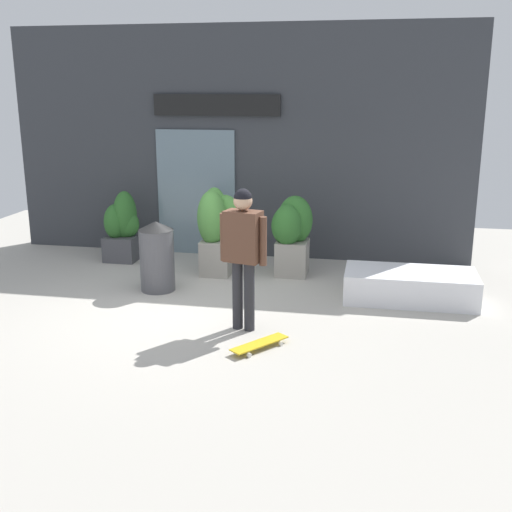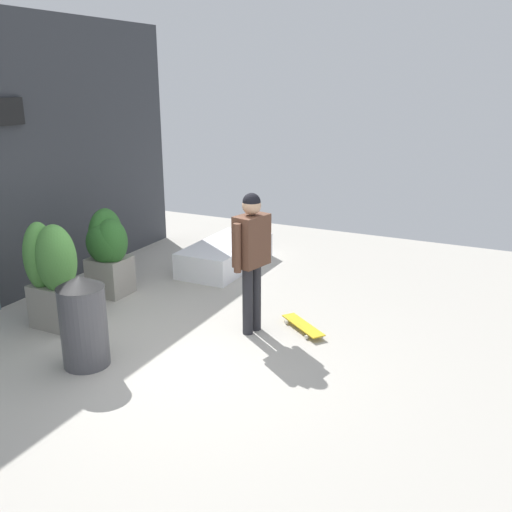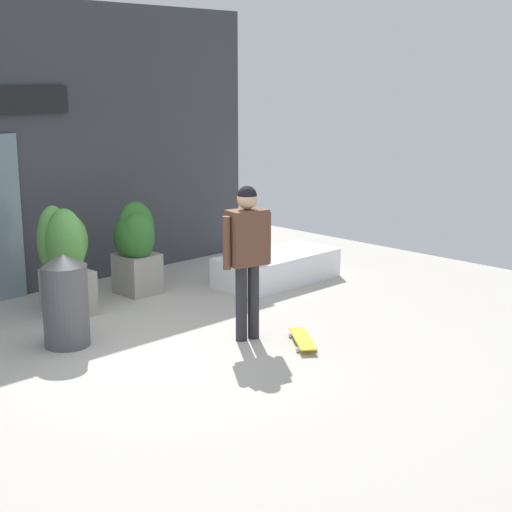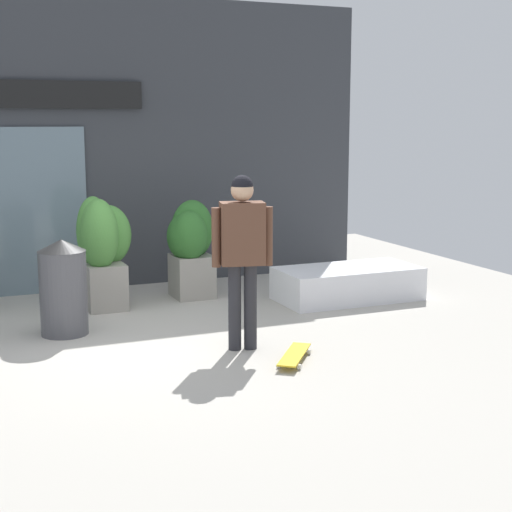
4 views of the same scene
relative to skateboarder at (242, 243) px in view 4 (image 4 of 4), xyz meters
The scene contains 8 objects.
ground_plane 1.51m from the skateboarder, 146.76° to the left, with size 12.00×12.00×0.00m, color #B2ADA3.
building_facade 3.79m from the skateboarder, 103.89° to the left, with size 8.08×0.31×3.94m.
skateboarder is the anchor object (origin of this frame).
skateboard 1.21m from the skateboarder, 61.38° to the right, with size 0.61×0.72×0.08m.
planter_box_right 2.52m from the skateboarder, 111.70° to the left, with size 0.68×0.70×1.37m.
planter_box_mid 2.47m from the skateboarder, 84.35° to the left, with size 0.64×0.63×1.27m.
trash_bin 2.10m from the skateboarder, 141.00° to the left, with size 0.52×0.52×1.04m.
snow_ledge 2.72m from the skateboarder, 36.08° to the left, with size 1.82×0.90×0.42m, color white.
Camera 4 is at (-1.96, -7.60, 2.30)m, focal length 54.34 mm.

